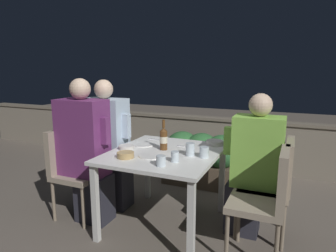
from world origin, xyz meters
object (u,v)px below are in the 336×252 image
object	(u,v)px
chair_left_far	(94,155)
person_blue_shirt	(108,144)
person_purple_stripe	(86,151)
potted_plant	(93,142)
chair_left_near	(71,164)
chair_right_near	(269,194)
person_green_blouse	(253,166)
beer_bottle	(164,138)
chair_right_far	(276,180)

from	to	relation	value
chair_left_far	person_blue_shirt	bearing A→B (deg)	0.00
person_purple_stripe	potted_plant	size ratio (longest dim) A/B	1.76
chair_left_near	chair_right_near	size ratio (longest dim) A/B	1.00
chair_right_near	person_green_blouse	bearing A→B (deg)	117.05
chair_left_near	potted_plant	size ratio (longest dim) A/B	1.13
person_green_blouse	chair_left_far	bearing A→B (deg)	-179.20
person_green_blouse	beer_bottle	world-z (taller)	person_green_blouse
person_purple_stripe	person_blue_shirt	bearing A→B (deg)	86.86
person_purple_stripe	beer_bottle	bearing A→B (deg)	19.41
person_purple_stripe	chair_right_far	size ratio (longest dim) A/B	1.55
chair_right_far	person_green_blouse	bearing A→B (deg)	180.00
person_purple_stripe	beer_bottle	size ratio (longest dim) A/B	4.89
person_green_blouse	chair_right_far	bearing A→B (deg)	-0.00
chair_right_near	chair_right_far	size ratio (longest dim) A/B	1.00
person_purple_stripe	potted_plant	bearing A→B (deg)	124.77
person_blue_shirt	beer_bottle	world-z (taller)	person_blue_shirt
beer_bottle	chair_right_near	bearing A→B (deg)	-12.54
chair_left_near	beer_bottle	bearing A→B (deg)	15.42
person_blue_shirt	beer_bottle	size ratio (longest dim) A/B	4.81
chair_right_far	potted_plant	xyz separation A→B (m)	(-2.33, 0.61, -0.05)
chair_left_near	chair_right_near	distance (m)	1.82
person_purple_stripe	person_blue_shirt	world-z (taller)	person_purple_stripe
person_purple_stripe	chair_right_near	size ratio (longest dim) A/B	1.55
chair_right_near	person_green_blouse	size ratio (longest dim) A/B	0.70
chair_right_near	person_green_blouse	world-z (taller)	person_green_blouse
chair_left_near	person_blue_shirt	distance (m)	0.41
chair_left_far	beer_bottle	bearing A→B (deg)	-6.01
chair_left_far	person_blue_shirt	size ratio (longest dim) A/B	0.66
chair_left_far	chair_right_far	bearing A→B (deg)	0.71
chair_left_near	chair_right_far	distance (m)	1.88
potted_plant	chair_left_far	bearing A→B (deg)	-51.82
chair_left_far	chair_right_far	world-z (taller)	same
chair_right_near	chair_right_far	distance (m)	0.33
chair_right_near	person_green_blouse	distance (m)	0.38
chair_left_near	beer_bottle	world-z (taller)	beer_bottle
beer_bottle	person_green_blouse	bearing A→B (deg)	8.21
chair_right_far	person_purple_stripe	bearing A→B (deg)	-167.96
chair_left_far	chair_right_near	world-z (taller)	same
person_blue_shirt	chair_right_far	size ratio (longest dim) A/B	1.53
person_green_blouse	beer_bottle	bearing A→B (deg)	-171.79
beer_bottle	potted_plant	world-z (taller)	beer_bottle
person_blue_shirt	person_green_blouse	size ratio (longest dim) A/B	1.07
chair_left_far	person_green_blouse	distance (m)	1.64
person_purple_stripe	chair_right_far	xyz separation A→B (m)	(1.66, 0.35, -0.15)
chair_left_near	chair_right_far	world-z (taller)	same
person_purple_stripe	chair_right_far	bearing A→B (deg)	12.04
chair_left_near	beer_bottle	size ratio (longest dim) A/B	3.15
person_green_blouse	beer_bottle	distance (m)	0.81
chair_right_near	person_blue_shirt	bearing A→B (deg)	169.44
person_purple_stripe	chair_right_near	bearing A→B (deg)	1.06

